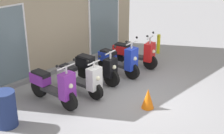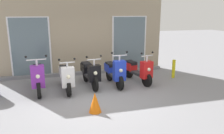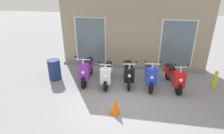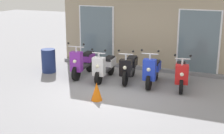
# 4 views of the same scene
# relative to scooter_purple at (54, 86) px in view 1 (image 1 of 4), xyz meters

# --- Properties ---
(ground_plane) EXTENTS (40.00, 40.00, 0.00)m
(ground_plane) POSITION_rel_scooter_purple_xyz_m (1.66, -1.09, -0.50)
(ground_plane) COLOR gray
(storefront_facade) EXTENTS (6.69, 0.50, 3.82)m
(storefront_facade) POSITION_rel_scooter_purple_xyz_m (1.66, 1.87, 1.34)
(storefront_facade) COLOR gray
(storefront_facade) RESTS_ON ground_plane
(scooter_purple) EXTENTS (0.62, 1.67, 1.28)m
(scooter_purple) POSITION_rel_scooter_purple_xyz_m (0.00, 0.00, 0.00)
(scooter_purple) COLOR black
(scooter_purple) RESTS_ON ground_plane
(scooter_white) EXTENTS (0.51, 1.61, 1.16)m
(scooter_white) POSITION_rel_scooter_purple_xyz_m (0.85, -0.05, -0.05)
(scooter_white) COLOR black
(scooter_white) RESTS_ON ground_plane
(scooter_black) EXTENTS (0.56, 1.57, 1.16)m
(scooter_black) POSITION_rel_scooter_purple_xyz_m (1.66, 0.13, -0.03)
(scooter_black) COLOR black
(scooter_black) RESTS_ON ground_plane
(scooter_blue) EXTENTS (0.58, 1.54, 1.26)m
(scooter_blue) POSITION_rel_scooter_purple_xyz_m (2.49, 0.01, -0.02)
(scooter_blue) COLOR black
(scooter_blue) RESTS_ON ground_plane
(scooter_red) EXTENTS (0.67, 1.60, 1.19)m
(scooter_red) POSITION_rel_scooter_purple_xyz_m (3.38, 0.12, -0.05)
(scooter_red) COLOR black
(scooter_red) RESTS_ON ground_plane
(trash_bin) EXTENTS (0.50, 0.50, 0.85)m
(trash_bin) POSITION_rel_scooter_purple_xyz_m (-1.39, -0.03, -0.07)
(trash_bin) COLOR navy
(trash_bin) RESTS_ON ground_plane
(curb_bollard) EXTENTS (0.12, 0.12, 0.70)m
(curb_bollard) POSITION_rel_scooter_purple_xyz_m (4.91, 0.27, -0.15)
(curb_bollard) COLOR yellow
(curb_bollard) RESTS_ON ground_plane
(traffic_cone) EXTENTS (0.32, 0.32, 0.52)m
(traffic_cone) POSITION_rel_scooter_purple_xyz_m (1.44, -1.89, -0.24)
(traffic_cone) COLOR orange
(traffic_cone) RESTS_ON ground_plane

